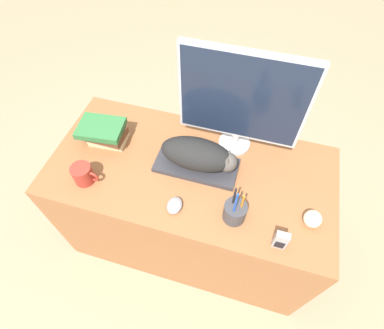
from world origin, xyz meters
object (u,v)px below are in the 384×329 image
at_px(phone, 281,240).
at_px(pen_cup, 235,212).
at_px(monitor, 242,101).
at_px(keyboard, 196,165).
at_px(computer_mouse, 175,205).
at_px(book_stack, 104,133).
at_px(cat, 200,155).
at_px(baseball, 313,219).
at_px(coffee_mug, 83,174).

bearing_deg(phone, pen_cup, 159.47).
relative_size(monitor, phone, 5.32).
relative_size(keyboard, computer_mouse, 4.54).
bearing_deg(keyboard, book_stack, 176.87).
distance_m(cat, baseball, 0.55).
relative_size(computer_mouse, coffee_mug, 0.69).
bearing_deg(computer_mouse, baseball, 8.99).
bearing_deg(keyboard, baseball, -15.09).
distance_m(monitor, book_stack, 0.69).
height_order(cat, baseball, cat).
distance_m(keyboard, cat, 0.09).
height_order(phone, book_stack, book_stack).
relative_size(computer_mouse, phone, 0.82).
height_order(cat, phone, cat).
relative_size(cat, pen_cup, 1.60).
bearing_deg(monitor, baseball, -40.19).
xyz_separation_m(monitor, coffee_mug, (-0.61, -0.40, -0.25)).
bearing_deg(cat, keyboard, 180.00).
height_order(keyboard, computer_mouse, computer_mouse).
bearing_deg(pen_cup, monitor, 101.31).
height_order(coffee_mug, book_stack, book_stack).
relative_size(baseball, phone, 0.71).
relative_size(pen_cup, book_stack, 0.96).
distance_m(coffee_mug, pen_cup, 0.69).
distance_m(cat, computer_mouse, 0.25).
bearing_deg(book_stack, baseball, -9.54).
distance_m(computer_mouse, book_stack, 0.52).
xyz_separation_m(pen_cup, phone, (0.20, -0.07, 0.00)).
xyz_separation_m(coffee_mug, book_stack, (-0.01, 0.24, 0.02)).
distance_m(coffee_mug, baseball, 1.01).
bearing_deg(coffee_mug, pen_cup, 0.53).
xyz_separation_m(cat, baseball, (0.52, -0.14, -0.06)).
distance_m(monitor, coffee_mug, 0.77).
bearing_deg(phone, computer_mouse, 174.01).
bearing_deg(computer_mouse, cat, 79.12).
height_order(cat, monitor, monitor).
distance_m(keyboard, pen_cup, 0.31).
relative_size(cat, monitor, 0.64).
bearing_deg(coffee_mug, keyboard, 24.65).
bearing_deg(monitor, keyboard, -127.66).
height_order(monitor, computer_mouse, monitor).
bearing_deg(keyboard, coffee_mug, -155.35).
bearing_deg(pen_cup, cat, 135.14).
bearing_deg(book_stack, keyboard, -3.13).
height_order(monitor, book_stack, monitor).
xyz_separation_m(computer_mouse, phone, (0.45, -0.05, 0.04)).
relative_size(phone, book_stack, 0.45).
xyz_separation_m(cat, computer_mouse, (-0.05, -0.23, -0.08)).
xyz_separation_m(coffee_mug, phone, (0.89, -0.07, 0.01)).
bearing_deg(phone, keyboard, 146.04).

